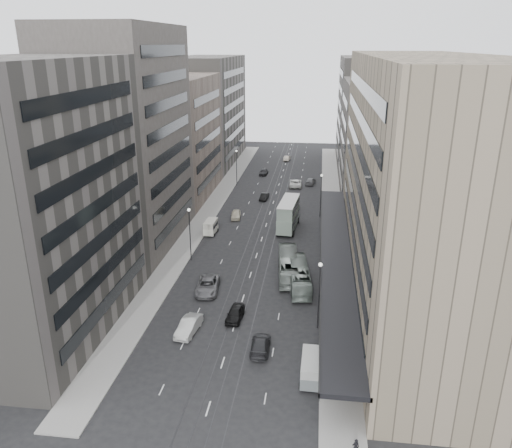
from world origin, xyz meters
The scene contains 30 objects.
ground centered at (0.00, 0.00, 0.00)m, with size 220.00×220.00×0.00m, color black.
sidewalk_right centered at (12.00, 37.50, 0.07)m, with size 4.00×125.00×0.15m, color gray.
sidewalk_left centered at (-12.00, 37.50, 0.07)m, with size 4.00×125.00×0.15m, color gray.
department_store centered at (21.45, 8.00, 14.95)m, with size 19.20×60.00×30.00m.
building_right_mid centered at (21.50, 52.00, 12.00)m, with size 15.00×28.00×24.00m, color #45403B.
building_right_far centered at (21.50, 82.00, 14.00)m, with size 15.00×32.00×28.00m, color #625E58.
building_left_a centered at (-21.50, -8.00, 15.00)m, with size 15.00×28.00×30.00m, color #625E58.
building_left_b centered at (-21.50, 19.00, 17.00)m, with size 15.00×26.00×34.00m, color #45403B.
building_left_c centered at (-21.50, 46.00, 12.50)m, with size 15.00×28.00×25.00m, color #7A6A5F.
building_left_d centered at (-21.50, 79.00, 14.00)m, with size 15.00×38.00×28.00m, color #625E58.
lamp_right_near centered at (9.70, -5.00, 5.20)m, with size 0.44×0.44×8.32m.
lamp_right_far centered at (9.70, 35.00, 5.20)m, with size 0.44×0.44×8.32m.
lamp_left_near centered at (-9.70, 12.00, 5.20)m, with size 0.44×0.44×8.32m.
lamp_left_far centered at (-9.70, 55.00, 5.20)m, with size 0.44×0.44×8.32m.
bus_near centered at (7.01, 5.46, 1.52)m, with size 2.56×10.94×3.05m, color gray.
bus_far centered at (5.38, 8.48, 1.58)m, with size 2.65×11.31×3.15m, color gray.
double_decker centered at (4.11, 27.41, 2.87)m, with size 3.69×9.93×5.32m.
vw_microbus centered at (9.15, -14.59, 1.40)m, with size 2.21×4.70×2.52m.
panel_van centered at (-9.06, 23.31, 1.36)m, with size 2.05×3.98×2.47m.
sedan_0 centered at (-0.16, -4.23, 0.75)m, with size 1.77×4.39×1.50m, color black.
sedan_1 centered at (-4.92, -7.83, 0.83)m, with size 1.75×5.01×1.65m, color #B7B7B3.
sedan_2 centered at (-4.99, 2.33, 0.86)m, with size 2.84×6.16×1.71m, color slate.
sedan_3 centered at (3.62, -10.33, 0.71)m, with size 2.00×4.91×1.42m, color #252527.
sedan_4 centered at (-6.08, 32.00, 0.74)m, with size 1.74×4.32×1.47m, color beige.
sedan_5 centered at (-2.09, 44.56, 0.67)m, with size 1.41×4.05×1.33m, color black.
sedan_6 centered at (3.94, 55.71, 0.84)m, with size 2.77×6.02×1.67m, color silver.
sedan_7 centered at (7.37, 58.18, 0.73)m, with size 2.04×5.02×1.46m, color #59595B.
sedan_8 centered at (-4.58, 65.66, 0.74)m, with size 1.76×4.37×1.49m, color black.
sedan_9 centered at (0.13, 82.71, 0.69)m, with size 1.45×4.16×1.37m, color beige.
pedestrian centered at (12.90, -24.00, 0.95)m, with size 0.59×0.38×1.61m, color black.
Camera 1 is at (8.98, -55.98, 31.26)m, focal length 35.00 mm.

